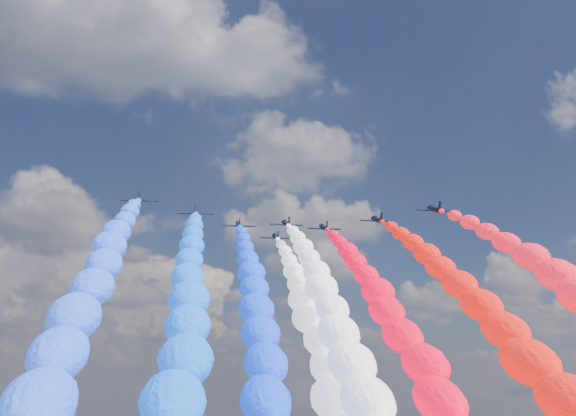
{
  "coord_description": "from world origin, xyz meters",
  "views": [
    {
      "loc": [
        -19.03,
        -148.22,
        67.63
      ],
      "look_at": [
        0.0,
        4.0,
        108.64
      ],
      "focal_mm": 43.02,
      "sensor_mm": 36.0,
      "label": 1
    }
  ],
  "objects": [
    {
      "name": "trail_7",
      "position": [
        31.29,
        -59.17,
        78.74
      ],
      "size": [
        7.2,
        104.01,
        59.99
      ],
      "primitive_type": null,
      "color": "red"
    },
    {
      "name": "jet_4",
      "position": [
        -0.42,
        25.82,
        106.64
      ],
      "size": [
        8.35,
        11.19,
        5.81
      ],
      "primitive_type": null,
      "rotation": [
        0.34,
        0.0,
        0.03
      ],
      "color": "black"
    },
    {
      "name": "jet_1",
      "position": [
        -20.98,
        2.72,
        106.64
      ],
      "size": [
        8.41,
        11.22,
        5.81
      ],
      "primitive_type": null,
      "rotation": [
        0.34,
        0.0,
        -0.03
      ],
      "color": "black"
    },
    {
      "name": "trail_4",
      "position": [
        -0.42,
        -26.89,
        78.74
      ],
      "size": [
        7.2,
        104.01,
        59.99
      ],
      "primitive_type": null,
      "color": "white"
    },
    {
      "name": "jet_7",
      "position": [
        31.29,
        -6.45,
        106.64
      ],
      "size": [
        8.33,
        11.17,
        5.81
      ],
      "primitive_type": null,
      "rotation": [
        0.34,
        0.0,
        -0.03
      ],
      "color": "black"
    },
    {
      "name": "jet_6",
      "position": [
        21.1,
        4.49,
        106.64
      ],
      "size": [
        8.09,
        11.0,
        5.81
      ],
      "primitive_type": null,
      "rotation": [
        0.34,
        0.0,
        0.0
      ],
      "color": "black"
    },
    {
      "name": "trail_1",
      "position": [
        -20.98,
        -50.0,
        78.74
      ],
      "size": [
        7.2,
        104.01,
        59.99
      ],
      "primitive_type": null,
      "color": "blue"
    },
    {
      "name": "trail_0",
      "position": [
        -32.46,
        -59.46,
        78.74
      ],
      "size": [
        7.2,
        104.01,
        59.99
      ],
      "primitive_type": null,
      "color": "blue"
    },
    {
      "name": "jet_3",
      "position": [
        0.46,
        11.1,
        106.64
      ],
      "size": [
        8.58,
        11.35,
        5.81
      ],
      "primitive_type": null,
      "rotation": [
        0.34,
        0.0,
        0.05
      ],
      "color": "black"
    },
    {
      "name": "trail_3",
      "position": [
        0.46,
        -41.61,
        78.74
      ],
      "size": [
        7.2,
        104.01,
        59.99
      ],
      "primitive_type": null,
      "color": "white"
    },
    {
      "name": "jet_2",
      "position": [
        -10.79,
        13.56,
        106.64
      ],
      "size": [
        8.06,
        10.97,
        5.81
      ],
      "primitive_type": null,
      "rotation": [
        0.34,
        0.0,
        -0.0
      ],
      "color": "black"
    },
    {
      "name": "jet_5",
      "position": [
        10.12,
        13.92,
        106.64
      ],
      "size": [
        8.2,
        11.08,
        5.81
      ],
      "primitive_type": null,
      "rotation": [
        0.34,
        0.0,
        0.01
      ],
      "color": "black"
    },
    {
      "name": "trail_6",
      "position": [
        21.1,
        -48.23,
        78.74
      ],
      "size": [
        7.2,
        104.01,
        59.99
      ],
      "primitive_type": null,
      "color": "red"
    },
    {
      "name": "jet_0",
      "position": [
        -32.46,
        -6.74,
        106.64
      ],
      "size": [
        8.18,
        11.06,
        5.81
      ],
      "primitive_type": null,
      "rotation": [
        0.34,
        0.0,
        0.01
      ],
      "color": "black"
    },
    {
      "name": "trail_5",
      "position": [
        10.12,
        -38.79,
        78.74
      ],
      "size": [
        7.2,
        104.01,
        59.99
      ],
      "primitive_type": null,
      "color": "#EE0020"
    },
    {
      "name": "trail_2",
      "position": [
        -10.79,
        -39.15,
        78.74
      ],
      "size": [
        7.2,
        104.01,
        59.99
      ],
      "primitive_type": null,
      "color": "#0F34DB"
    }
  ]
}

